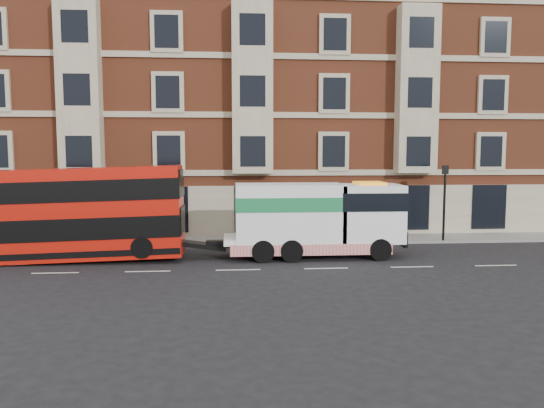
# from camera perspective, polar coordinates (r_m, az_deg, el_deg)

# --- Properties ---
(ground) EXTENTS (120.00, 120.00, 0.00)m
(ground) POSITION_cam_1_polar(r_m,az_deg,el_deg) (24.01, -3.66, -7.09)
(ground) COLOR black
(ground) RESTS_ON ground
(sidewalk) EXTENTS (90.00, 3.00, 0.15)m
(sidewalk) POSITION_cam_1_polar(r_m,az_deg,el_deg) (31.35, -3.84, -3.93)
(sidewalk) COLOR slate
(sidewalk) RESTS_ON ground
(victorian_terrace) EXTENTS (45.00, 12.00, 20.40)m
(victorian_terrace) POSITION_cam_1_polar(r_m,az_deg,el_deg) (38.71, -3.29, 12.74)
(victorian_terrace) COLOR brown
(victorian_terrace) RESTS_ON ground
(lamp_post_west) EXTENTS (0.35, 0.15, 4.35)m
(lamp_post_west) POSITION_cam_1_polar(r_m,az_deg,el_deg) (30.28, -15.28, 0.50)
(lamp_post_west) COLOR black
(lamp_post_west) RESTS_ON sidewalk
(lamp_post_east) EXTENTS (0.35, 0.15, 4.35)m
(lamp_post_east) POSITION_cam_1_polar(r_m,az_deg,el_deg) (32.16, 18.06, 0.72)
(lamp_post_east) COLOR black
(lamp_post_east) RESTS_ON sidewalk
(double_decker_bus) EXTENTS (11.08, 2.54, 4.48)m
(double_decker_bus) POSITION_cam_1_polar(r_m,az_deg,el_deg) (27.40, -21.24, -0.84)
(double_decker_bus) COLOR red
(double_decker_bus) RESTS_ON ground
(tow_truck) EXTENTS (8.87, 2.62, 3.70)m
(tow_truck) POSITION_cam_1_polar(r_m,az_deg,el_deg) (26.59, 4.53, -1.56)
(tow_truck) COLOR white
(tow_truck) RESTS_ON ground
(pedestrian) EXTENTS (0.74, 0.59, 1.77)m
(pedestrian) POSITION_cam_1_polar(r_m,az_deg,el_deg) (32.39, -19.63, -2.23)
(pedestrian) COLOR black
(pedestrian) RESTS_ON sidewalk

